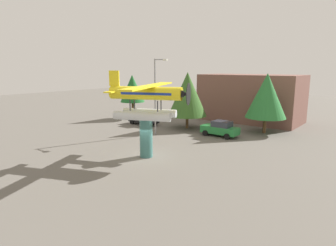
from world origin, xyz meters
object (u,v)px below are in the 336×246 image
floatplane_monument (147,99)px  tree_east (187,94)px  tree_west (132,89)px  car_near_black (144,118)px  streetlight_primary (156,92)px  display_pedestal (146,138)px  car_mid_green (220,129)px  storefront_building (250,98)px  tree_center_back (266,96)px

floatplane_monument → tree_east: floatplane_monument is taller
tree_west → tree_east: tree_east is taller
car_near_black → streetlight_primary: size_ratio=0.49×
display_pedestal → car_near_black: (-10.09, 10.31, -0.80)m
car_mid_green → tree_east: size_ratio=0.59×
storefront_building → tree_east: bearing=-112.0°
tree_center_back → car_mid_green: bearing=-124.8°
streetlight_primary → tree_west: bearing=149.2°
streetlight_primary → tree_center_back: size_ratio=1.22×
streetlight_primary → tree_east: streetlight_primary is taller
car_near_black → tree_center_back: tree_center_back is taller
floatplane_monument → tree_west: bearing=115.7°
tree_west → tree_east: 10.75m
tree_west → storefront_building: bearing=31.8°
display_pedestal → streetlight_primary: (-4.87, 6.94, 3.25)m
tree_west → tree_center_back: bearing=7.6°
car_near_black → storefront_building: size_ratio=0.30×
car_mid_green → tree_west: 16.68m
car_mid_green → tree_west: tree_west is taller
floatplane_monument → car_near_black: 15.06m
floatplane_monument → car_near_black: floatplane_monument is taller
car_near_black → tree_east: 7.10m
floatplane_monument → car_near_black: bearing=111.2°
tree_east → display_pedestal: bearing=-71.0°
car_mid_green → display_pedestal: bearing=83.1°
display_pedestal → tree_center_back: tree_center_back is taller
car_mid_green → streetlight_primary: size_ratio=0.49×
tree_west → floatplane_monument: bearing=-40.6°
tree_west → car_mid_green: bearing=-7.5°
display_pedestal → tree_east: tree_east is taller
floatplane_monument → tree_center_back: 16.07m
streetlight_primary → tree_west: (-9.97, 5.93, -0.42)m
streetlight_primary → tree_east: 5.15m
display_pedestal → car_mid_green: display_pedestal is taller
tree_west → streetlight_primary: bearing=-30.8°
display_pedestal → streetlight_primary: bearing=125.0°
storefront_building → tree_center_back: tree_center_back is taller
tree_east → floatplane_monument: bearing=-70.5°
display_pedestal → streetlight_primary: size_ratio=0.39×
floatplane_monument → tree_west: floatplane_monument is taller
streetlight_primary → floatplane_monument: bearing=-54.1°
car_mid_green → tree_west: size_ratio=0.64×
floatplane_monument → tree_west: (-14.95, 12.82, -0.53)m
display_pedestal → tree_center_back: size_ratio=0.48×
floatplane_monument → car_mid_green: bearing=60.0°
storefront_building → tree_east: 10.83m
car_near_black → tree_west: bearing=-28.4°
floatplane_monument → tree_center_back: bearing=50.2°
car_near_black → storefront_building: 15.57m
car_near_black → tree_west: 6.50m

